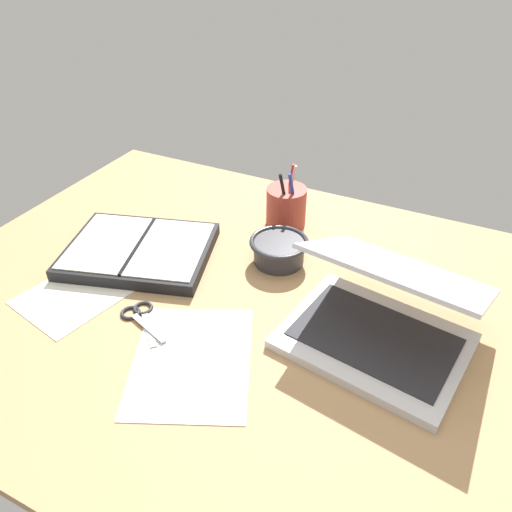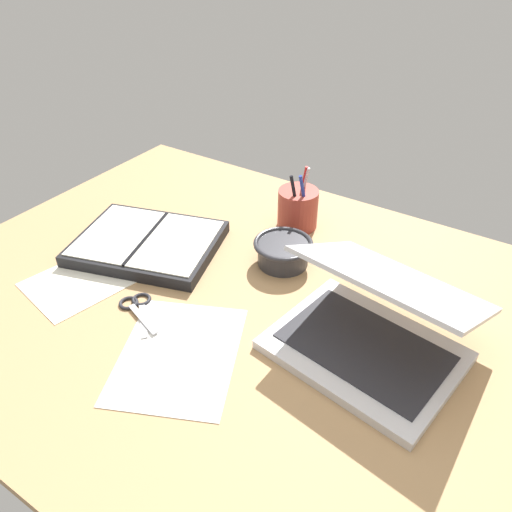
{
  "view_description": "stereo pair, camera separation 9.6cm",
  "coord_description": "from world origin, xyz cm",
  "px_view_note": "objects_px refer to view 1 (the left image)",
  "views": [
    {
      "loc": [
        32.02,
        -67.5,
        67.19
      ],
      "look_at": [
        -4.04,
        5.71,
        9.0
      ],
      "focal_mm": 35.0,
      "sensor_mm": 36.0,
      "label": 1
    },
    {
      "loc": [
        40.33,
        -62.79,
        67.19
      ],
      "look_at": [
        -4.04,
        5.71,
        9.0
      ],
      "focal_mm": 35.0,
      "sensor_mm": 36.0,
      "label": 2
    }
  ],
  "objects_px": {
    "bowl": "(279,250)",
    "planner": "(139,250)",
    "laptop": "(383,316)",
    "pen_cup": "(286,206)",
    "scissors": "(140,315)"
  },
  "relations": [
    {
      "from": "planner",
      "to": "laptop",
      "type": "bearing_deg",
      "value": -18.5
    },
    {
      "from": "laptop",
      "to": "pen_cup",
      "type": "distance_m",
      "value": 0.42
    },
    {
      "from": "laptop",
      "to": "scissors",
      "type": "distance_m",
      "value": 0.45
    },
    {
      "from": "bowl",
      "to": "planner",
      "type": "xyz_separation_m",
      "value": [
        -0.29,
        -0.12,
        -0.02
      ]
    },
    {
      "from": "laptop",
      "to": "scissors",
      "type": "xyz_separation_m",
      "value": [
        -0.43,
        -0.15,
        -0.05
      ]
    },
    {
      "from": "scissors",
      "to": "bowl",
      "type": "bearing_deg",
      "value": 91.03
    },
    {
      "from": "bowl",
      "to": "planner",
      "type": "bearing_deg",
      "value": -157.36
    },
    {
      "from": "laptop",
      "to": "planner",
      "type": "relative_size",
      "value": 0.96
    },
    {
      "from": "bowl",
      "to": "pen_cup",
      "type": "relative_size",
      "value": 0.86
    },
    {
      "from": "laptop",
      "to": "planner",
      "type": "height_order",
      "value": "laptop"
    },
    {
      "from": "pen_cup",
      "to": "laptop",
      "type": "bearing_deg",
      "value": -42.79
    },
    {
      "from": "laptop",
      "to": "pen_cup",
      "type": "xyz_separation_m",
      "value": [
        -0.31,
        0.29,
        -0.0
      ]
    },
    {
      "from": "bowl",
      "to": "scissors",
      "type": "xyz_separation_m",
      "value": [
        -0.17,
        -0.28,
        -0.03
      ]
    },
    {
      "from": "laptop",
      "to": "pen_cup",
      "type": "height_order",
      "value": "laptop"
    },
    {
      "from": "laptop",
      "to": "planner",
      "type": "xyz_separation_m",
      "value": [
        -0.55,
        0.01,
        -0.04
      ]
    }
  ]
}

